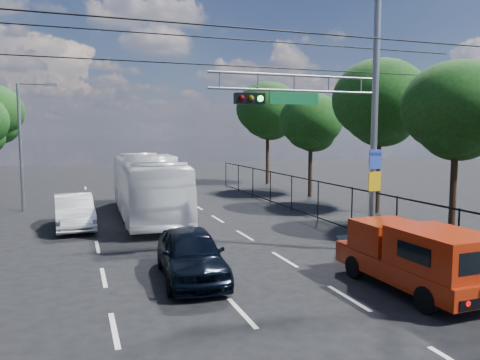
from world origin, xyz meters
name	(u,v)px	position (x,y,z in m)	size (l,w,h in m)	color
lane_markings	(166,231)	(0.00, 14.00, 0.01)	(6.12, 38.00, 0.01)	beige
signal_mast	(346,107)	(5.28, 7.99, 5.24)	(6.43, 0.39, 9.50)	slate
streetlight_left	(24,140)	(-6.33, 22.00, 3.94)	(2.09, 0.22, 7.08)	slate
utility_wires	(192,43)	(0.00, 8.83, 7.23)	(22.00, 5.04, 0.74)	black
fence_right	(338,205)	(7.60, 12.17, 1.03)	(0.06, 34.03, 2.00)	black
tree_right_b	(457,115)	(11.22, 9.02, 5.06)	(4.50, 4.50, 7.31)	black
tree_right_c	(380,107)	(11.82, 15.02, 5.73)	(5.10, 5.10, 8.29)	black
tree_right_d	(311,125)	(11.42, 22.02, 4.85)	(4.32, 4.32, 7.02)	black
tree_right_e	(268,113)	(11.62, 30.02, 5.94)	(5.28, 5.28, 8.58)	black
red_pickup	(414,256)	(5.00, 3.90, 1.00)	(1.98, 5.08, 1.87)	black
navy_hatchback	(191,254)	(-0.53, 6.99, 0.76)	(1.79, 4.45, 1.52)	black
white_bus	(147,186)	(-0.24, 17.86, 1.61)	(2.71, 11.58, 3.23)	silver
white_van	(74,211)	(-3.82, 16.04, 0.77)	(1.63, 4.67, 1.54)	silver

